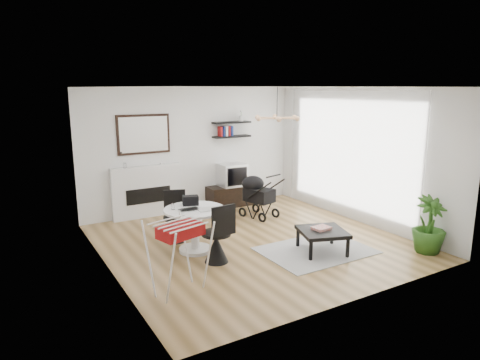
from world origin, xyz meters
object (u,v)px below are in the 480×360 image
fireplace (147,185)px  potted_plant (429,225)px  stroller (257,197)px  dining_table (195,223)px  coffee_table (322,232)px  drying_rack (179,256)px  tv_console (234,195)px  crt_tv (232,175)px

fireplace → potted_plant: (3.35, -4.32, -0.21)m
stroller → dining_table: bearing=-165.7°
dining_table → stroller: bearing=30.3°
stroller → potted_plant: 3.43m
dining_table → coffee_table: bearing=-31.7°
stroller → potted_plant: stroller is taller
fireplace → drying_rack: bearing=-102.2°
fireplace → dining_table: size_ratio=2.12×
tv_console → fireplace: bearing=175.6°
tv_console → crt_tv: bearing=-176.9°
dining_table → potted_plant: potted_plant is taller
fireplace → coffee_table: fireplace is taller
tv_console → drying_rack: bearing=-129.3°
crt_tv → drying_rack: crt_tv is taller
drying_rack → dining_table: bearing=42.1°
dining_table → stroller: 2.29m
coffee_table → fireplace: bearing=118.1°
fireplace → coffee_table: (1.83, -3.43, -0.34)m
crt_tv → stroller: 1.06m
crt_tv → potted_plant: bearing=-71.6°
stroller → crt_tv: bearing=76.5°
dining_table → drying_rack: 1.48m
dining_table → stroller: (1.98, 1.15, -0.07)m
fireplace → drying_rack: fireplace is taller
tv_console → drying_rack: 4.41m
dining_table → potted_plant: (3.32, -2.00, -0.01)m
crt_tv → stroller: (0.05, -1.01, -0.32)m
crt_tv → dining_table: 2.91m
fireplace → tv_console: bearing=-4.4°
coffee_table → potted_plant: (1.52, -0.89, 0.13)m
tv_console → crt_tv: size_ratio=2.17×
tv_console → dining_table: (-1.99, -2.16, 0.25)m
fireplace → potted_plant: size_ratio=2.27×
drying_rack → stroller: drying_rack is taller
crt_tv → stroller: crt_tv is taller
drying_rack → stroller: 3.67m
stroller → potted_plant: size_ratio=1.02×
fireplace → stroller: fireplace is taller
crt_tv → dining_table: (-1.93, -2.16, -0.25)m
crt_tv → stroller: size_ratio=0.61×
fireplace → tv_console: 2.08m
drying_rack → coffee_table: bearing=-12.2°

